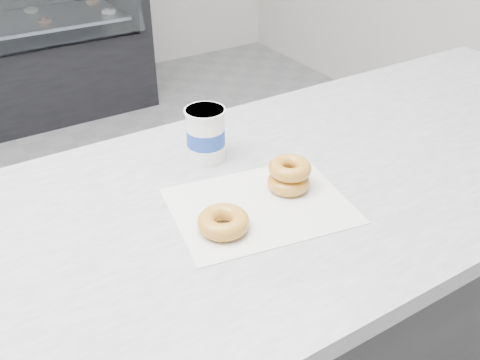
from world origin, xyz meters
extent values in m
cube|color=#BCBDC1|center=(0.00, -0.60, 0.88)|extent=(3.06, 0.76, 0.04)
cube|color=silver|center=(0.39, -0.64, 0.90)|extent=(0.38, 0.32, 0.00)
torus|color=gold|center=(0.29, -0.67, 0.92)|extent=(0.11, 0.11, 0.03)
torus|color=gold|center=(0.47, -0.62, 0.92)|extent=(0.09, 0.09, 0.03)
torus|color=gold|center=(0.47, -0.62, 0.95)|extent=(0.12, 0.12, 0.03)
cylinder|color=white|center=(0.39, -0.42, 0.96)|extent=(0.09, 0.09, 0.12)
cylinder|color=white|center=(0.39, -0.42, 1.02)|extent=(0.09, 0.09, 0.01)
cylinder|color=#1C3C9C|center=(0.39, -0.42, 0.96)|extent=(0.09, 0.09, 0.04)
camera|label=1|loc=(-0.10, -1.35, 1.51)|focal=40.00mm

